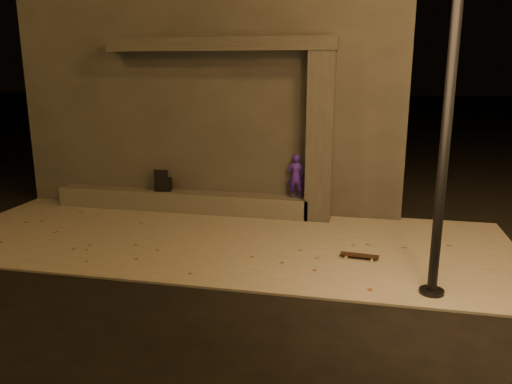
% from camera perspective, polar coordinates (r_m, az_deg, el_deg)
% --- Properties ---
extents(ground, '(120.00, 120.00, 0.00)m').
position_cam_1_polar(ground, '(8.08, -7.84, -10.12)').
color(ground, black).
rests_on(ground, ground).
extents(sidewalk, '(11.00, 4.40, 0.04)m').
position_cam_1_polar(sidewalk, '(9.84, -3.87, -5.44)').
color(sidewalk, slate).
rests_on(sidewalk, ground).
extents(building, '(9.00, 5.10, 5.22)m').
position_cam_1_polar(building, '(13.90, -2.90, 11.12)').
color(building, '#373432').
rests_on(building, ground).
extents(ledge, '(6.00, 0.55, 0.45)m').
position_cam_1_polar(ledge, '(11.81, -8.56, -1.01)').
color(ledge, '#524F4A').
rests_on(ledge, sidewalk).
extents(column, '(0.55, 0.55, 3.60)m').
position_cam_1_polar(column, '(10.80, 7.33, 6.16)').
color(column, '#373432').
rests_on(column, sidewalk).
extents(canopy, '(5.00, 0.70, 0.28)m').
position_cam_1_polar(canopy, '(11.17, -4.12, 16.46)').
color(canopy, '#373432').
rests_on(canopy, column).
extents(skateboarder, '(0.38, 0.27, 0.98)m').
position_cam_1_polar(skateboarder, '(11.00, 4.60, 1.82)').
color(skateboarder, '#3A1AAE').
rests_on(skateboarder, ledge).
extents(backpack, '(0.40, 0.29, 0.52)m').
position_cam_1_polar(backpack, '(11.88, -10.56, 0.98)').
color(backpack, black).
rests_on(backpack, ledge).
extents(skateboard, '(0.68, 0.24, 0.07)m').
position_cam_1_polar(skateboard, '(8.97, 11.74, -7.11)').
color(skateboard, black).
rests_on(skateboard, sidewalk).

